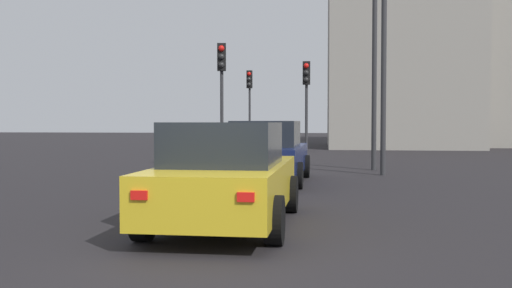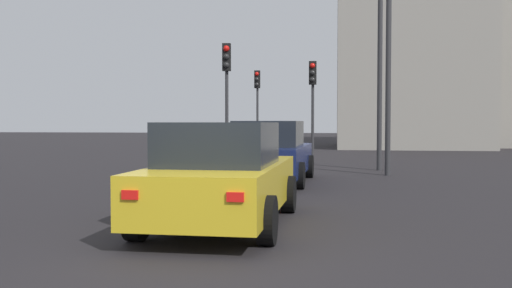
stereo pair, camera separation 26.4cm
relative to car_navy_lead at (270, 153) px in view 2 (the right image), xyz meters
The scene contains 9 objects.
ground_plane 8.31m from the car_navy_lead, behind, with size 160.00×160.00×0.20m, color black.
car_navy_lead is the anchor object (origin of this frame).
car_yellow_second 6.29m from the car_navy_lead, behind, with size 4.40×2.03×1.57m.
traffic_light_near_left 7.83m from the car_navy_lead, ahead, with size 0.32×0.29×3.94m.
traffic_light_near_right 14.62m from the car_navy_lead, ahead, with size 0.32×0.29×4.23m.
traffic_light_far_left 4.80m from the car_navy_lead, 26.27° to the left, with size 0.33×0.30×4.17m.
street_lamp_kerbside 5.12m from the car_navy_lead, 52.73° to the right, with size 0.56×0.36×6.57m.
street_lamp_far 6.80m from the car_navy_lead, 35.86° to the right, with size 0.56×0.36×8.71m.
building_facade_center 24.38m from the car_navy_lead, 15.00° to the right, with size 10.27×8.84×10.46m, color gray.
Camera 2 is at (-6.51, -1.49, 1.56)m, focal length 40.12 mm.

